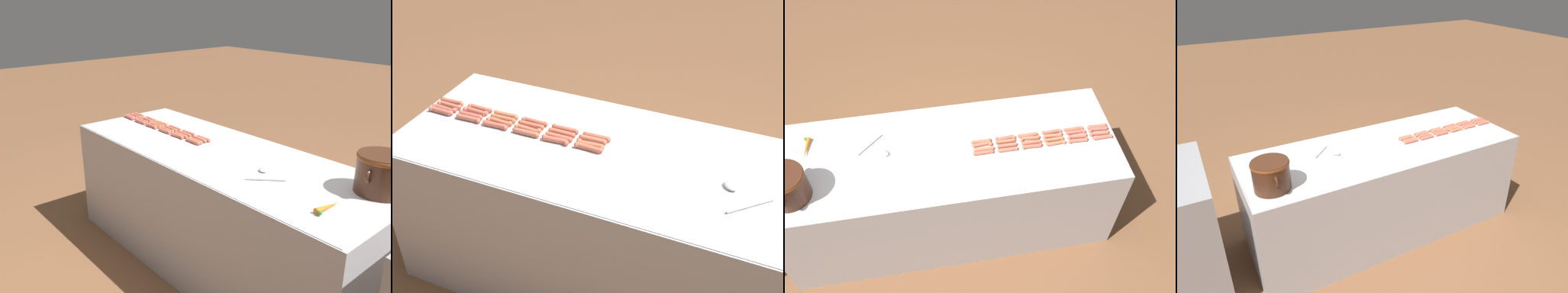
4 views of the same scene
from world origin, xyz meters
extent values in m
plane|color=brown|center=(0.00, 0.00, 0.00)|extent=(20.00, 20.00, 0.00)
cube|color=#BCBCC1|center=(0.00, 0.00, 0.42)|extent=(0.85, 2.35, 0.84)
cube|color=silver|center=(0.00, 0.00, 0.85)|extent=(0.84, 2.30, 0.00)
cylinder|color=#CE6C54|center=(-0.08, -1.08, 0.86)|extent=(0.03, 0.12, 0.03)
sphere|color=#CE6C54|center=(-0.08, -1.13, 0.86)|extent=(0.03, 0.03, 0.03)
sphere|color=#CE6C54|center=(-0.08, -1.02, 0.86)|extent=(0.03, 0.03, 0.03)
cylinder|color=#CC6D53|center=(-0.08, -0.90, 0.86)|extent=(0.03, 0.12, 0.03)
sphere|color=#CC6D53|center=(-0.07, -0.96, 0.86)|extent=(0.03, 0.03, 0.03)
sphere|color=#CC6D53|center=(-0.08, -0.84, 0.86)|extent=(0.03, 0.03, 0.03)
cylinder|color=#CB724E|center=(-0.07, -0.75, 0.86)|extent=(0.03, 0.12, 0.03)
sphere|color=#CB724E|center=(-0.08, -0.80, 0.86)|extent=(0.03, 0.03, 0.03)
sphere|color=#CB724E|center=(-0.07, -0.69, 0.86)|extent=(0.03, 0.03, 0.03)
cylinder|color=#C9644E|center=(-0.07, -0.58, 0.86)|extent=(0.03, 0.12, 0.03)
sphere|color=#C9644E|center=(-0.07, -0.64, 0.86)|extent=(0.03, 0.03, 0.03)
sphere|color=#C9644E|center=(-0.08, -0.52, 0.86)|extent=(0.03, 0.03, 0.03)
cylinder|color=#CE6A54|center=(-0.07, -0.41, 0.86)|extent=(0.03, 0.12, 0.03)
sphere|color=#CE6A54|center=(-0.08, -0.47, 0.86)|extent=(0.03, 0.03, 0.03)
sphere|color=#CE6A54|center=(-0.07, -0.36, 0.86)|extent=(0.03, 0.03, 0.03)
cylinder|color=#D1644E|center=(-0.07, -0.25, 0.86)|extent=(0.03, 0.12, 0.03)
sphere|color=#D1644E|center=(-0.07, -0.31, 0.86)|extent=(0.03, 0.03, 0.03)
sphere|color=#D1644E|center=(-0.07, -0.19, 0.86)|extent=(0.03, 0.03, 0.03)
cylinder|color=#CA6E55|center=(-0.04, -1.07, 0.86)|extent=(0.03, 0.12, 0.03)
sphere|color=#CA6E55|center=(-0.04, -1.13, 0.86)|extent=(0.03, 0.03, 0.03)
sphere|color=#CA6E55|center=(-0.04, -1.01, 0.86)|extent=(0.03, 0.03, 0.03)
cylinder|color=#D66956|center=(-0.04, -0.91, 0.86)|extent=(0.03, 0.12, 0.03)
sphere|color=#D66956|center=(-0.04, -0.97, 0.86)|extent=(0.03, 0.03, 0.03)
sphere|color=#D66956|center=(-0.05, -0.85, 0.86)|extent=(0.03, 0.03, 0.03)
cylinder|color=#CC704E|center=(-0.04, -0.74, 0.86)|extent=(0.03, 0.12, 0.03)
sphere|color=#CC704E|center=(-0.04, -0.80, 0.86)|extent=(0.03, 0.03, 0.03)
sphere|color=#CC704E|center=(-0.04, -0.68, 0.86)|extent=(0.03, 0.03, 0.03)
cylinder|color=#CB684D|center=(-0.04, -0.58, 0.86)|extent=(0.03, 0.12, 0.03)
sphere|color=#CB684D|center=(-0.04, -0.64, 0.86)|extent=(0.03, 0.03, 0.03)
sphere|color=#CB684D|center=(-0.04, -0.53, 0.86)|extent=(0.03, 0.03, 0.03)
cylinder|color=#CF6A51|center=(-0.04, -0.42, 0.86)|extent=(0.03, 0.12, 0.03)
sphere|color=#CF6A51|center=(-0.04, -0.47, 0.86)|extent=(0.03, 0.03, 0.03)
sphere|color=#CF6A51|center=(-0.04, -0.36, 0.86)|extent=(0.03, 0.03, 0.03)
cylinder|color=#CD7255|center=(-0.04, -0.26, 0.86)|extent=(0.03, 0.12, 0.03)
sphere|color=#CD7255|center=(-0.04, -0.31, 0.86)|extent=(0.03, 0.03, 0.03)
sphere|color=#CD7255|center=(-0.04, -0.20, 0.86)|extent=(0.03, 0.03, 0.03)
cylinder|color=#CC6753|center=(0.00, -1.07, 0.86)|extent=(0.03, 0.12, 0.03)
sphere|color=#CC6753|center=(0.00, -1.13, 0.86)|extent=(0.03, 0.03, 0.03)
sphere|color=#CC6753|center=(-0.01, -1.01, 0.86)|extent=(0.03, 0.03, 0.03)
cylinder|color=#D06755|center=(0.00, -0.91, 0.86)|extent=(0.03, 0.12, 0.03)
sphere|color=#D06755|center=(-0.01, -0.97, 0.86)|extent=(0.03, 0.03, 0.03)
sphere|color=#D06755|center=(0.00, -0.85, 0.86)|extent=(0.03, 0.03, 0.03)
cylinder|color=#D07152|center=(-0.01, -0.74, 0.86)|extent=(0.03, 0.12, 0.03)
sphere|color=#D07152|center=(0.00, -0.80, 0.86)|extent=(0.03, 0.03, 0.03)
sphere|color=#D07152|center=(-0.01, -0.69, 0.86)|extent=(0.03, 0.03, 0.03)
cylinder|color=#CC7052|center=(0.00, -0.58, 0.86)|extent=(0.03, 0.12, 0.03)
sphere|color=#CC7052|center=(0.00, -0.64, 0.86)|extent=(0.03, 0.03, 0.03)
sphere|color=#CC7052|center=(-0.01, -0.52, 0.86)|extent=(0.03, 0.03, 0.03)
cylinder|color=#D36B4F|center=(0.00, -0.41, 0.86)|extent=(0.03, 0.12, 0.03)
sphere|color=#D36B4F|center=(0.00, -0.47, 0.86)|extent=(0.03, 0.03, 0.03)
sphere|color=#D36B4F|center=(0.00, -0.35, 0.86)|extent=(0.03, 0.03, 0.03)
cylinder|color=#D26C4F|center=(0.00, -0.25, 0.86)|extent=(0.03, 0.12, 0.03)
sphere|color=#D26C4F|center=(-0.01, -0.31, 0.86)|extent=(0.03, 0.03, 0.03)
sphere|color=#D26C4F|center=(0.00, -0.19, 0.86)|extent=(0.03, 0.03, 0.03)
cylinder|color=#D26855|center=(0.03, -1.07, 0.86)|extent=(0.03, 0.12, 0.03)
sphere|color=#D26855|center=(0.03, -1.13, 0.86)|extent=(0.03, 0.03, 0.03)
sphere|color=#D26855|center=(0.02, -1.01, 0.86)|extent=(0.03, 0.03, 0.03)
cylinder|color=#CC6955|center=(0.03, -0.90, 0.86)|extent=(0.03, 0.12, 0.03)
sphere|color=#CC6955|center=(0.03, -0.96, 0.86)|extent=(0.03, 0.03, 0.03)
sphere|color=#CC6955|center=(0.03, -0.84, 0.86)|extent=(0.03, 0.03, 0.03)
cylinder|color=#D1654E|center=(0.03, -0.75, 0.86)|extent=(0.03, 0.12, 0.03)
sphere|color=#D1654E|center=(0.03, -0.81, 0.86)|extent=(0.03, 0.03, 0.03)
sphere|color=#D1654E|center=(0.03, -0.69, 0.86)|extent=(0.03, 0.03, 0.03)
cylinder|color=#D06D53|center=(0.03, -0.57, 0.86)|extent=(0.03, 0.12, 0.03)
sphere|color=#D06D53|center=(0.03, -0.63, 0.86)|extent=(0.03, 0.03, 0.03)
sphere|color=#D06D53|center=(0.03, -0.52, 0.86)|extent=(0.03, 0.03, 0.03)
cylinder|color=#D46651|center=(0.03, -0.42, 0.86)|extent=(0.03, 0.12, 0.03)
sphere|color=#D46651|center=(0.02, -0.48, 0.86)|extent=(0.03, 0.03, 0.03)
sphere|color=#D46651|center=(0.03, -0.36, 0.86)|extent=(0.03, 0.03, 0.03)
cylinder|color=#D2694D|center=(0.03, -0.25, 0.86)|extent=(0.03, 0.12, 0.03)
sphere|color=#D2694D|center=(0.03, -0.31, 0.86)|extent=(0.03, 0.03, 0.03)
sphere|color=#D2694D|center=(0.02, -0.19, 0.86)|extent=(0.03, 0.03, 0.03)
cylinder|color=#472616|center=(-0.20, 0.98, 0.96)|extent=(0.25, 0.25, 0.21)
torus|color=brown|center=(-0.20, 0.98, 1.05)|extent=(0.26, 0.26, 0.03)
torus|color=#472616|center=(-0.07, 0.98, 0.98)|extent=(0.07, 0.02, 0.07)
cylinder|color=#B7B7BC|center=(0.13, 0.50, 0.85)|extent=(0.16, 0.17, 0.01)
ellipsoid|color=#B7B7BC|center=(0.04, 0.40, 0.86)|extent=(0.09, 0.08, 0.02)
cone|color=orange|center=(0.17, 0.92, 0.86)|extent=(0.17, 0.05, 0.03)
sphere|color=#387F2D|center=(0.25, 0.93, 0.86)|extent=(0.02, 0.02, 0.02)
camera|label=1|loc=(1.82, 1.87, 1.81)|focal=38.72mm
camera|label=2|loc=(1.80, 0.51, 2.23)|focal=47.30mm
camera|label=3|loc=(-1.93, 0.10, 3.17)|focal=41.18mm
camera|label=4|loc=(-2.37, 1.40, 2.25)|focal=33.63mm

